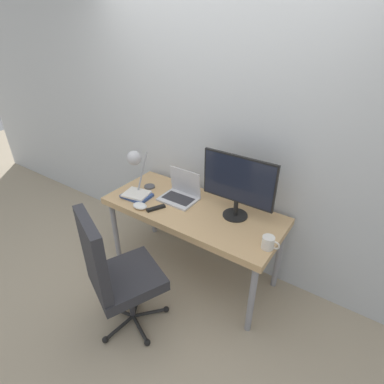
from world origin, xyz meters
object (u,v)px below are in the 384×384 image
object	(u,v)px
game_controller	(140,206)
office_chair	(114,271)
desk_lamp	(136,161)
monitor	(238,183)
laptop	(181,193)
book_stack	(137,195)
mug	(268,243)

from	to	relation	value
game_controller	office_chair	bearing A→B (deg)	-66.39
desk_lamp	game_controller	distance (m)	0.40
monitor	game_controller	bearing A→B (deg)	-153.87
monitor	desk_lamp	bearing A→B (deg)	-168.44
monitor	office_chair	xyz separation A→B (m)	(-0.50, -0.91, -0.47)
laptop	office_chair	world-z (taller)	office_chair
monitor	game_controller	distance (m)	0.87
monitor	office_chair	size ratio (longest dim) A/B	0.57
book_stack	game_controller	size ratio (longest dim) A/B	1.92
monitor	book_stack	distance (m)	0.96
laptop	game_controller	xyz separation A→B (m)	(-0.20, -0.33, -0.03)
laptop	book_stack	size ratio (longest dim) A/B	1.24
monitor	desk_lamp	size ratio (longest dim) A/B	1.42
office_chair	laptop	bearing A→B (deg)	92.88
office_chair	mug	bearing A→B (deg)	37.70
book_stack	mug	size ratio (longest dim) A/B	1.98
monitor	book_stack	xyz separation A→B (m)	(-0.89, -0.24, -0.29)
game_controller	mug	bearing A→B (deg)	6.38
game_controller	monitor	bearing A→B (deg)	26.13
laptop	book_stack	xyz separation A→B (m)	(-0.35, -0.21, -0.03)
book_stack	monitor	bearing A→B (deg)	15.28
desk_lamp	laptop	bearing A→B (deg)	22.29
office_chair	desk_lamp	bearing A→B (deg)	119.89
mug	monitor	bearing A→B (deg)	148.16
laptop	office_chair	xyz separation A→B (m)	(0.04, -0.88, -0.22)
book_stack	mug	xyz separation A→B (m)	(1.27, 0.01, 0.03)
laptop	desk_lamp	size ratio (longest dim) A/B	0.75
laptop	mug	distance (m)	0.94
book_stack	mug	bearing A→B (deg)	0.25
laptop	monitor	xyz separation A→B (m)	(0.54, 0.03, 0.25)
laptop	game_controller	bearing A→B (deg)	-121.02
laptop	desk_lamp	world-z (taller)	desk_lamp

